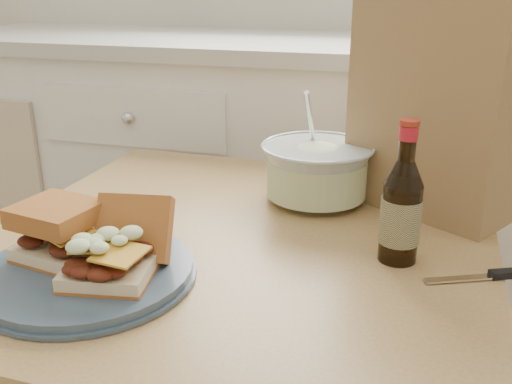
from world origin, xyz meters
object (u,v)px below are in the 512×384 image
(plate, at_px, (88,272))
(coleslaw_bowl, at_px, (317,173))
(beer_bottle, at_px, (401,210))
(dining_table, at_px, (238,289))
(paper_bag, at_px, (443,107))

(plate, height_order, coleslaw_bowl, coleslaw_bowl)
(plate, xyz_separation_m, coleslaw_bowl, (0.26, 0.40, 0.05))
(coleslaw_bowl, height_order, beer_bottle, beer_bottle)
(dining_table, height_order, beer_bottle, beer_bottle)
(dining_table, distance_m, plate, 0.28)
(coleslaw_bowl, xyz_separation_m, beer_bottle, (0.17, -0.21, 0.03))
(dining_table, bearing_deg, coleslaw_bowl, 65.79)
(beer_bottle, bearing_deg, plate, -178.60)
(plate, bearing_deg, dining_table, 50.32)
(beer_bottle, bearing_deg, coleslaw_bowl, 106.30)
(dining_table, bearing_deg, paper_bag, 39.10)
(plate, distance_m, paper_bag, 0.67)
(paper_bag, bearing_deg, dining_table, -110.73)
(coleslaw_bowl, relative_size, paper_bag, 0.57)
(paper_bag, bearing_deg, coleslaw_bowl, -137.17)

